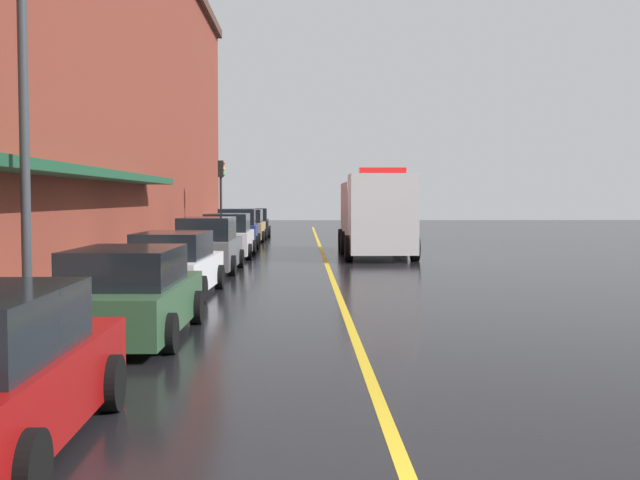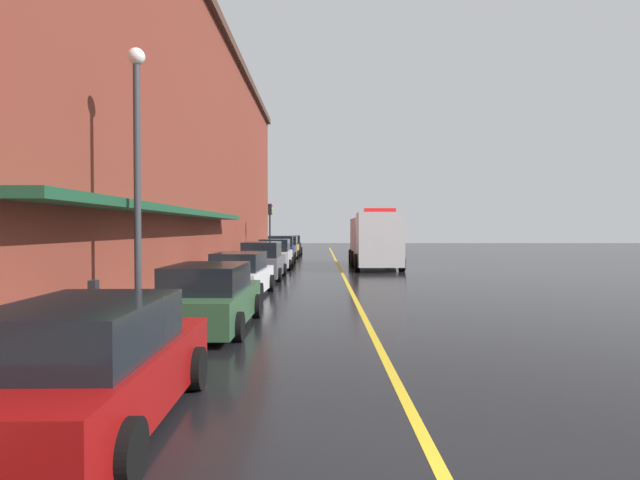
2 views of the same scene
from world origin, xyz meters
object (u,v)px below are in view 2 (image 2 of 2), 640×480
(parked_car_2, at_px, (239,275))
(parked_car_4, at_px, (273,255))
(parking_meter_0, at_px, (272,244))
(parking_meter_1, at_px, (92,303))
(parked_car_5, at_px, (280,250))
(box_truck, at_px, (372,240))
(parked_car_0, at_px, (89,368))
(traffic_light_near, at_px, (268,220))
(street_lamp_left, at_px, (135,152))
(parked_car_3, at_px, (261,262))
(parked_car_1, at_px, (208,298))
(parked_car_7, at_px, (290,245))
(parked_car_6, at_px, (286,248))
(parking_meter_2, at_px, (265,246))

(parked_car_2, height_order, parked_car_4, parked_car_4)
(parking_meter_0, relative_size, parking_meter_1, 1.00)
(parked_car_5, bearing_deg, parking_meter_0, 7.48)
(parked_car_5, distance_m, box_truck, 8.25)
(parked_car_0, relative_size, parking_meter_0, 3.49)
(box_truck, bearing_deg, parked_car_0, -13.08)
(traffic_light_near, bearing_deg, street_lamp_left, -91.33)
(parked_car_2, relative_size, box_truck, 0.55)
(parked_car_3, height_order, street_lamp_left, street_lamp_left)
(parked_car_1, bearing_deg, parked_car_0, 179.95)
(parked_car_7, height_order, parking_meter_0, parked_car_7)
(parked_car_2, bearing_deg, parked_car_6, 1.89)
(parked_car_3, xyz_separation_m, parking_meter_0, (-1.36, 20.90, 0.22))
(parking_meter_1, relative_size, traffic_light_near, 0.31)
(parked_car_2, distance_m, parked_car_4, 12.66)
(box_truck, bearing_deg, parked_car_7, -159.07)
(parked_car_1, relative_size, traffic_light_near, 1.10)
(parked_car_1, height_order, parked_car_7, parked_car_7)
(parked_car_4, bearing_deg, parking_meter_2, 9.62)
(parked_car_3, height_order, traffic_light_near, traffic_light_near)
(parked_car_0, bearing_deg, parking_meter_0, 1.08)
(parking_meter_0, bearing_deg, parked_car_3, -86.28)
(parked_car_0, bearing_deg, parking_meter_2, 1.45)
(parked_car_5, height_order, parking_meter_0, parked_car_5)
(street_lamp_left, bearing_deg, box_truck, 66.40)
(parked_car_1, height_order, street_lamp_left, street_lamp_left)
(parked_car_5, distance_m, traffic_light_near, 5.15)
(parked_car_6, distance_m, parking_meter_2, 3.61)
(parked_car_0, height_order, parked_car_4, parked_car_4)
(parked_car_1, distance_m, parked_car_6, 30.38)
(parking_meter_0, distance_m, parking_meter_1, 36.20)
(parked_car_4, distance_m, parking_meter_0, 14.70)
(parked_car_0, xyz_separation_m, parked_car_6, (0.03, 36.57, 0.09))
(parking_meter_2, bearing_deg, parking_meter_1, -90.00)
(parked_car_5, xyz_separation_m, box_truck, (6.22, -5.37, 0.82))
(parked_car_7, relative_size, parking_meter_0, 3.45)
(parking_meter_1, height_order, parking_meter_2, same)
(parked_car_2, xyz_separation_m, street_lamp_left, (-1.90, -4.95, 3.65))
(parked_car_6, distance_m, box_truck, 12.47)
(parked_car_2, distance_m, parked_car_6, 24.48)
(parked_car_7, height_order, street_lamp_left, street_lamp_left)
(parking_meter_0, height_order, parking_meter_2, same)
(street_lamp_left, height_order, traffic_light_near, street_lamp_left)
(parked_car_7, bearing_deg, box_truck, -161.10)
(box_truck, bearing_deg, parked_car_3, -39.99)
(parked_car_0, distance_m, parked_car_5, 31.11)
(parked_car_0, relative_size, parking_meter_2, 3.49)
(parking_meter_1, bearing_deg, parked_car_2, 81.70)
(parking_meter_1, bearing_deg, traffic_light_near, 89.89)
(parked_car_5, relative_size, parking_meter_1, 3.63)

